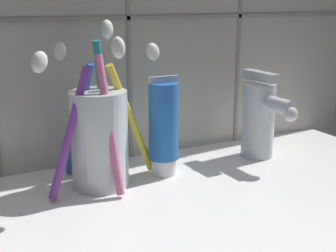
% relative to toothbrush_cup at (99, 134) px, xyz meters
% --- Properties ---
extents(sink_counter, '(0.69, 0.36, 0.02)m').
position_rel_toothbrush_cup_xyz_m(sink_counter, '(0.05, -0.09, -0.07)').
color(sink_counter, white).
rests_on(sink_counter, ground).
extents(toothbrush_cup, '(0.17, 0.13, 0.19)m').
position_rel_toothbrush_cup_xyz_m(toothbrush_cup, '(0.00, 0.00, 0.00)').
color(toothbrush_cup, silver).
rests_on(toothbrush_cup, sink_counter).
extents(toothpaste_tube, '(0.04, 0.04, 0.12)m').
position_rel_toothbrush_cup_xyz_m(toothpaste_tube, '(0.08, -0.00, -0.00)').
color(toothpaste_tube, white).
rests_on(toothpaste_tube, sink_counter).
extents(sink_faucet, '(0.04, 0.10, 0.12)m').
position_rel_toothbrush_cup_xyz_m(sink_faucet, '(0.23, -0.00, -0.01)').
color(sink_faucet, silver).
rests_on(sink_faucet, sink_counter).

